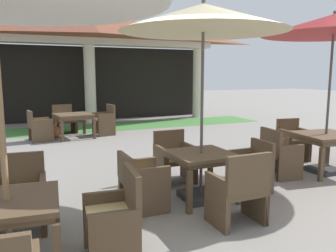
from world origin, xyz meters
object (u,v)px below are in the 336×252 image
patio_umbrella_near_foreground (203,21)px  terracotta_urn (56,132)px  patio_chair_mid_right_north (19,196)px  patio_chair_mid_left_north (64,120)px  patio_table_mid_right (8,210)px  patio_chair_near_foreground_east (252,167)px  patio_table_near_foreground (201,159)px  patio_chair_mid_left_east (105,121)px  patio_chair_far_back_west (279,154)px  patio_chair_mid_right_east (115,219)px  patio_table_mid_left (73,117)px  patio_chair_mid_left_west (39,127)px  patio_umbrella_far_back (334,26)px  patio_chair_near_foreground_west (141,182)px  patio_chair_far_back_north (292,141)px  patio_chair_near_foreground_south (239,191)px  patio_table_far_back (326,139)px  patio_chair_near_foreground_north (174,159)px

patio_umbrella_near_foreground → terracotta_urn: bearing=103.8°
patio_chair_mid_right_north → terracotta_urn: patio_chair_mid_right_north is taller
patio_chair_mid_left_north → patio_table_mid_right: size_ratio=0.92×
patio_chair_near_foreground_east → patio_table_near_foreground: bearing=90.0°
patio_chair_mid_left_east → patio_chair_far_back_west: patio_chair_mid_left_east is taller
patio_chair_mid_right_east → terracotta_urn: patio_chair_mid_right_east is taller
patio_table_mid_left → patio_chair_mid_left_west: 0.97m
patio_table_near_foreground → terracotta_urn: size_ratio=2.05×
patio_umbrella_far_back → terracotta_urn: patio_umbrella_far_back is taller
patio_chair_near_foreground_west → patio_chair_mid_right_north: size_ratio=0.89×
patio_chair_mid_left_west → patio_chair_far_back_west: bearing=27.4°
patio_table_near_foreground → patio_table_mid_right: 2.71m
patio_chair_far_back_north → patio_table_mid_right: bearing=30.0°
patio_chair_near_foreground_east → patio_umbrella_near_foreground: bearing=90.0°
patio_chair_near_foreground_south → patio_chair_near_foreground_west: (-0.93, 0.93, -0.04)m
patio_table_near_foreground → patio_chair_near_foreground_west: patio_chair_near_foreground_west is taller
patio_umbrella_near_foreground → patio_chair_mid_right_east: size_ratio=3.16×
patio_chair_near_foreground_east → patio_chair_mid_left_west: 6.30m
patio_table_mid_left → patio_chair_mid_left_north: bearing=98.6°
terracotta_urn → patio_table_far_back: bearing=-52.9°
patio_chair_mid_left_east → patio_table_far_back: bearing=-161.5°
patio_chair_near_foreground_south → patio_chair_far_back_north: (2.94, 2.21, -0.01)m
patio_chair_mid_left_west → patio_table_far_back: size_ratio=0.77×
patio_table_near_foreground → patio_chair_far_back_north: patio_chair_far_back_north is taller
patio_table_far_back → patio_chair_far_back_west: patio_chair_far_back_west is taller
patio_chair_near_foreground_east → patio_umbrella_far_back: 2.99m
patio_chair_near_foreground_west → patio_chair_mid_left_west: (-1.01, 5.63, 0.01)m
patio_chair_mid_right_north → terracotta_urn: size_ratio=2.09×
patio_chair_near_foreground_south → patio_chair_mid_right_north: patio_chair_near_foreground_south is taller
patio_chair_mid_left_north → patio_table_far_back: (3.95, -6.41, 0.24)m
patio_chair_mid_left_west → terracotta_urn: 0.62m
patio_chair_near_foreground_east → patio_chair_mid_right_north: size_ratio=0.90×
patio_table_mid_left → patio_chair_mid_left_east: (0.94, 0.14, -0.18)m
patio_chair_near_foreground_north → patio_chair_mid_left_north: (-1.13, 5.78, 0.00)m
patio_chair_near_foreground_east → patio_table_mid_right: bearing=105.4°
patio_chair_mid_left_north → patio_chair_mid_left_west: bearing=45.2°
patio_table_mid_left → patio_table_far_back: bearing=-55.1°
patio_chair_mid_left_west → terracotta_urn: patio_chair_mid_left_west is taller
patio_table_near_foreground → patio_chair_near_foreground_south: size_ratio=0.95×
patio_table_near_foreground → patio_table_mid_left: patio_table_near_foreground is taller
patio_chair_near_foreground_north → patio_table_mid_right: bearing=36.6°
patio_chair_near_foreground_south → patio_chair_mid_left_north: bearing=98.1°
patio_umbrella_far_back → patio_chair_far_back_west: bearing=172.3°
patio_chair_far_back_north → patio_chair_mid_left_west: bearing=-34.0°
patio_table_near_foreground → patio_chair_mid_left_east: 5.91m
patio_chair_mid_left_north → patio_umbrella_far_back: (3.95, -6.41, 2.27)m
patio_chair_mid_left_north → patio_table_far_back: 7.54m
patio_chair_near_foreground_south → patio_chair_mid_left_west: (-1.94, 6.56, -0.03)m
patio_table_near_foreground → terracotta_urn: (-1.48, 5.99, -0.43)m
patio_chair_near_foreground_east → patio_chair_mid_right_north: (-3.37, -0.03, 0.03)m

